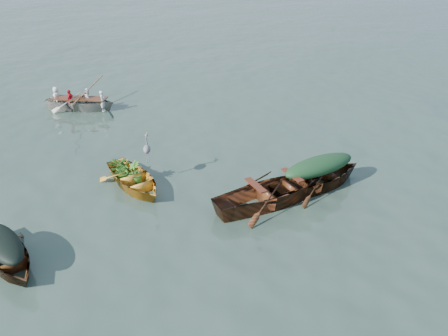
% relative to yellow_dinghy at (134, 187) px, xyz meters
% --- Properties ---
extents(ground, '(140.00, 140.00, 0.00)m').
position_rel_yellow_dinghy_xyz_m(ground, '(2.02, -1.37, 0.00)').
color(ground, '#34493D').
rests_on(ground, ground).
extents(yellow_dinghy, '(3.09, 3.70, 0.94)m').
position_rel_yellow_dinghy_xyz_m(yellow_dinghy, '(0.00, 0.00, 0.00)').
color(yellow_dinghy, gold).
rests_on(yellow_dinghy, ground).
extents(dark_covered_boat, '(3.07, 3.49, 0.84)m').
position_rel_yellow_dinghy_xyz_m(dark_covered_boat, '(-2.55, -3.33, 0.00)').
color(dark_covered_boat, '#44270F').
rests_on(dark_covered_boat, ground).
extents(green_tarp_boat, '(4.65, 3.26, 1.06)m').
position_rel_yellow_dinghy_xyz_m(green_tarp_boat, '(5.51, -0.51, 0.00)').
color(green_tarp_boat, '#41260F').
rests_on(green_tarp_boat, ground).
extents(open_wooden_boat, '(5.26, 3.47, 1.22)m').
position_rel_yellow_dinghy_xyz_m(open_wooden_boat, '(4.05, -1.24, 0.00)').
color(open_wooden_boat, '#622D18').
rests_on(open_wooden_boat, ground).
extents(rowed_boat, '(4.44, 2.05, 1.02)m').
position_rel_yellow_dinghy_xyz_m(rowed_boat, '(-3.04, 6.90, 0.00)').
color(rowed_boat, beige).
rests_on(rowed_boat, ground).
extents(dark_tarp_cover, '(1.69, 1.92, 0.40)m').
position_rel_yellow_dinghy_xyz_m(dark_tarp_cover, '(-2.55, -3.33, 0.62)').
color(dark_tarp_cover, black).
rests_on(dark_tarp_cover, dark_covered_boat).
extents(green_tarp_cover, '(2.56, 1.79, 0.52)m').
position_rel_yellow_dinghy_xyz_m(green_tarp_cover, '(5.51, -0.51, 0.79)').
color(green_tarp_cover, '#183B1E').
rests_on(green_tarp_cover, green_tarp_boat).
extents(thwart_benches, '(2.69, 1.88, 0.04)m').
position_rel_yellow_dinghy_xyz_m(thwart_benches, '(4.05, -1.24, 0.63)').
color(thwart_benches, '#481D10').
rests_on(thwart_benches, open_wooden_boat).
extents(heron, '(0.45, 0.49, 0.92)m').
position_rel_yellow_dinghy_xyz_m(heron, '(0.44, 0.33, 0.93)').
color(heron, gray).
rests_on(heron, yellow_dinghy).
extents(dinghy_weeds, '(1.07, 1.13, 0.60)m').
position_rel_yellow_dinghy_xyz_m(dinghy_weeds, '(-0.27, 0.48, 0.77)').
color(dinghy_weeds, '#2A5F19').
rests_on(dinghy_weeds, yellow_dinghy).
extents(rowers, '(3.16, 1.69, 0.76)m').
position_rel_yellow_dinghy_xyz_m(rowers, '(-3.04, 6.90, 0.89)').
color(rowers, silver).
rests_on(rowers, rowed_boat).
extents(oars, '(1.07, 2.67, 0.06)m').
position_rel_yellow_dinghy_xyz_m(oars, '(-3.04, 6.90, 0.54)').
color(oars, olive).
rests_on(oars, rowed_boat).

